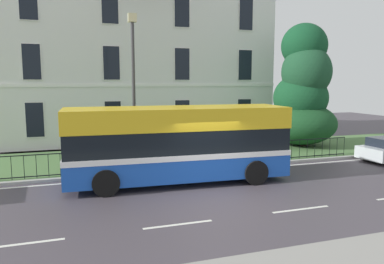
{
  "coord_description": "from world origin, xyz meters",
  "views": [
    {
      "loc": [
        -4.74,
        -11.34,
        3.97
      ],
      "look_at": [
        0.23,
        3.73,
        1.8
      ],
      "focal_mm": 34.73,
      "sensor_mm": 36.0,
      "label": 1
    }
  ],
  "objects_px": {
    "georgian_townhouse": "(135,50)",
    "single_decker_bus": "(178,143)",
    "evergreen_tree": "(302,94)",
    "street_lamp_post": "(134,81)"
  },
  "relations": [
    {
      "from": "georgian_townhouse",
      "to": "evergreen_tree",
      "type": "distance_m",
      "value": 11.85
    },
    {
      "from": "georgian_townhouse",
      "to": "single_decker_bus",
      "type": "bearing_deg",
      "value": -92.53
    },
    {
      "from": "single_decker_bus",
      "to": "street_lamp_post",
      "type": "bearing_deg",
      "value": 120.72
    },
    {
      "from": "georgian_townhouse",
      "to": "single_decker_bus",
      "type": "distance_m",
      "value": 13.55
    },
    {
      "from": "georgian_townhouse",
      "to": "evergreen_tree",
      "type": "xyz_separation_m",
      "value": [
        8.7,
        -7.48,
        -2.98
      ]
    },
    {
      "from": "evergreen_tree",
      "to": "single_decker_bus",
      "type": "relative_size",
      "value": 0.83
    },
    {
      "from": "georgian_townhouse",
      "to": "single_decker_bus",
      "type": "xyz_separation_m",
      "value": [
        -0.56,
        -12.72,
        -4.62
      ]
    },
    {
      "from": "evergreen_tree",
      "to": "single_decker_bus",
      "type": "xyz_separation_m",
      "value": [
        -9.26,
        -5.25,
        -1.65
      ]
    },
    {
      "from": "evergreen_tree",
      "to": "street_lamp_post",
      "type": "distance_m",
      "value": 10.94
    },
    {
      "from": "single_decker_bus",
      "to": "street_lamp_post",
      "type": "xyz_separation_m",
      "value": [
        -1.29,
        2.44,
        2.4
      ]
    }
  ]
}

